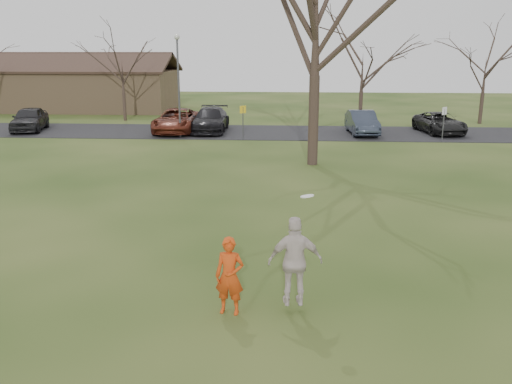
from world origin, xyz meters
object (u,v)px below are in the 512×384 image
car_0 (29,119)px  lamp_post (178,73)px  car_3 (210,120)px  big_tree (316,12)px  catching_play (295,261)px  car_2 (177,120)px  building (63,88)px  player_defender (230,276)px  car_5 (362,122)px  car_6 (440,123)px

car_0 → lamp_post: 11.40m
car_3 → big_tree: (6.47, -10.00, 6.18)m
catching_play → big_tree: big_tree is taller
car_2 → big_tree: (8.66, -9.57, 6.19)m
building → player_defender: bearing=-62.7°
catching_play → car_3: bearing=102.4°
car_5 → car_0: bearing=176.1°
car_6 → big_tree: bearing=-138.2°
car_2 → lamp_post: bearing=-73.1°
car_0 → car_3: size_ratio=0.86×
building → car_3: bearing=-39.9°
car_0 → catching_play: 30.56m
catching_play → car_2: bearing=107.4°
catching_play → big_tree: size_ratio=0.17×
car_2 → car_3: size_ratio=1.03×
car_3 → building: building is taller
lamp_post → player_defender: bearing=-75.9°
lamp_post → big_tree: 11.38m
car_0 → car_6: (27.41, 0.69, -0.12)m
lamp_post → big_tree: (8.00, -7.50, 3.03)m
car_3 → building: bearing=138.9°
car_3 → car_6: size_ratio=1.12×
car_2 → big_tree: size_ratio=0.40×
car_5 → lamp_post: 12.13m
car_0 → catching_play: (17.84, -24.81, 0.32)m
building → car_2: bearing=-45.2°
player_defender → building: (-19.74, 38.31, 1.10)m
car_0 → lamp_post: size_ratio=0.74×
car_2 → catching_play: catching_play is taller
car_0 → car_5: (22.27, -0.04, -0.04)m
car_2 → car_6: car_2 is taller
car_2 → car_3: 2.23m
car_2 → catching_play: bearing=-73.3°
car_5 → lamp_post: lamp_post is taller
car_6 → catching_play: 27.24m
player_defender → building: size_ratio=0.08×
car_5 → building: (-25.53, 13.43, 1.14)m
building → big_tree: 32.23m
car_5 → big_tree: bearing=-114.0°
car_5 → big_tree: big_tree is taller
car_0 → car_6: car_0 is taller
car_3 → car_5: bearing=-3.6°
car_5 → lamp_post: bearing=-173.6°
building → big_tree: bearing=-46.3°
car_5 → car_6: bearing=4.4°
car_2 → car_5: 12.18m
building → lamp_post: size_ratio=3.29×
building → lamp_post: 20.99m
car_3 → car_5: (9.99, -0.43, -0.03)m
lamp_post → building: bearing=132.1°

